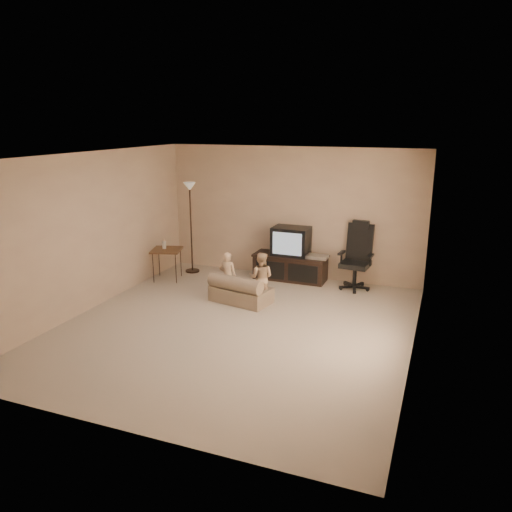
{
  "coord_description": "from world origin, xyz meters",
  "views": [
    {
      "loc": [
        2.75,
        -6.29,
        2.97
      ],
      "look_at": [
        0.09,
        0.6,
        0.95
      ],
      "focal_mm": 35.0,
      "sensor_mm": 36.0,
      "label": 1
    }
  ],
  "objects_px": {
    "office_chair": "(356,265)",
    "child_sofa": "(239,291)",
    "toddler_left": "(228,276)",
    "toddler_right": "(261,277)",
    "tv_stand": "(291,258)",
    "side_table": "(166,250)",
    "floor_lamp": "(190,207)"
  },
  "relations": [
    {
      "from": "tv_stand",
      "to": "office_chair",
      "type": "xyz_separation_m",
      "value": [
        1.26,
        -0.06,
        0.02
      ]
    },
    {
      "from": "side_table",
      "to": "tv_stand",
      "type": "bearing_deg",
      "value": 20.96
    },
    {
      "from": "toddler_left",
      "to": "toddler_right",
      "type": "relative_size",
      "value": 0.97
    },
    {
      "from": "floor_lamp",
      "to": "tv_stand",
      "type": "bearing_deg",
      "value": 6.55
    },
    {
      "from": "tv_stand",
      "to": "floor_lamp",
      "type": "relative_size",
      "value": 0.8
    },
    {
      "from": "child_sofa",
      "to": "toddler_right",
      "type": "height_order",
      "value": "toddler_right"
    },
    {
      "from": "tv_stand",
      "to": "toddler_right",
      "type": "distance_m",
      "value": 1.37
    },
    {
      "from": "office_chair",
      "to": "side_table",
      "type": "relative_size",
      "value": 1.52
    },
    {
      "from": "office_chair",
      "to": "toddler_right",
      "type": "distance_m",
      "value": 1.88
    },
    {
      "from": "side_table",
      "to": "child_sofa",
      "type": "height_order",
      "value": "side_table"
    },
    {
      "from": "office_chair",
      "to": "toddler_left",
      "type": "xyz_separation_m",
      "value": [
        -1.92,
        -1.39,
        -0.02
      ]
    },
    {
      "from": "floor_lamp",
      "to": "child_sofa",
      "type": "distance_m",
      "value": 2.33
    },
    {
      "from": "tv_stand",
      "to": "toddler_right",
      "type": "height_order",
      "value": "tv_stand"
    },
    {
      "from": "office_chair",
      "to": "toddler_right",
      "type": "bearing_deg",
      "value": -130.45
    },
    {
      "from": "office_chair",
      "to": "toddler_left",
      "type": "distance_m",
      "value": 2.37
    },
    {
      "from": "floor_lamp",
      "to": "toddler_right",
      "type": "bearing_deg",
      "value": -30.72
    },
    {
      "from": "side_table",
      "to": "toddler_left",
      "type": "relative_size",
      "value": 0.97
    },
    {
      "from": "office_chair",
      "to": "floor_lamp",
      "type": "relative_size",
      "value": 0.68
    },
    {
      "from": "office_chair",
      "to": "toddler_right",
      "type": "xyz_separation_m",
      "value": [
        -1.36,
        -1.3,
        -0.01
      ]
    },
    {
      "from": "tv_stand",
      "to": "floor_lamp",
      "type": "distance_m",
      "value": 2.2
    },
    {
      "from": "office_chair",
      "to": "side_table",
      "type": "bearing_deg",
      "value": -161.5
    },
    {
      "from": "floor_lamp",
      "to": "office_chair",
      "type": "bearing_deg",
      "value": 2.92
    },
    {
      "from": "tv_stand",
      "to": "office_chair",
      "type": "distance_m",
      "value": 1.26
    },
    {
      "from": "child_sofa",
      "to": "toddler_left",
      "type": "height_order",
      "value": "toddler_left"
    },
    {
      "from": "office_chair",
      "to": "child_sofa",
      "type": "xyz_separation_m",
      "value": [
        -1.68,
        -1.45,
        -0.24
      ]
    },
    {
      "from": "toddler_left",
      "to": "office_chair",
      "type": "bearing_deg",
      "value": -147.32
    },
    {
      "from": "office_chair",
      "to": "child_sofa",
      "type": "bearing_deg",
      "value": -133.38
    },
    {
      "from": "floor_lamp",
      "to": "toddler_left",
      "type": "height_order",
      "value": "floor_lamp"
    },
    {
      "from": "floor_lamp",
      "to": "toddler_right",
      "type": "distance_m",
      "value": 2.39
    },
    {
      "from": "office_chair",
      "to": "toddler_right",
      "type": "height_order",
      "value": "office_chair"
    },
    {
      "from": "side_table",
      "to": "floor_lamp",
      "type": "height_order",
      "value": "floor_lamp"
    },
    {
      "from": "toddler_left",
      "to": "side_table",
      "type": "bearing_deg",
      "value": -24.33
    }
  ]
}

